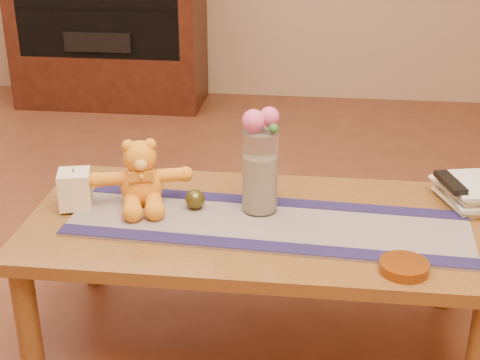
# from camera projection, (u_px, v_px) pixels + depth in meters

# --- Properties ---
(floor) EXTENTS (5.50, 5.50, 0.00)m
(floor) POSITION_uv_depth(u_px,v_px,m) (255.00, 340.00, 2.31)
(floor) COLOR #5E2D1A
(floor) RESTS_ON ground
(coffee_table_top) EXTENTS (1.40, 0.70, 0.04)m
(coffee_table_top) POSITION_uv_depth(u_px,v_px,m) (256.00, 225.00, 2.14)
(coffee_table_top) COLOR brown
(coffee_table_top) RESTS_ON floor
(table_leg_fl) EXTENTS (0.07, 0.07, 0.41)m
(table_leg_fl) POSITION_uv_depth(u_px,v_px,m) (28.00, 327.00, 2.03)
(table_leg_fl) COLOR brown
(table_leg_fl) RESTS_ON floor
(table_leg_bl) EXTENTS (0.07, 0.07, 0.41)m
(table_leg_bl) POSITION_uv_depth(u_px,v_px,m) (91.00, 233.00, 2.56)
(table_leg_bl) COLOR brown
(table_leg_bl) RESTS_ON floor
(table_leg_br) EXTENTS (0.07, 0.07, 0.41)m
(table_leg_br) POSITION_uv_depth(u_px,v_px,m) (446.00, 254.00, 2.42)
(table_leg_br) COLOR brown
(table_leg_br) RESTS_ON floor
(persian_runner) EXTENTS (1.22, 0.41, 0.01)m
(persian_runner) POSITION_uv_depth(u_px,v_px,m) (268.00, 224.00, 2.09)
(persian_runner) COLOR #1B234D
(persian_runner) RESTS_ON coffee_table_top
(runner_border_near) EXTENTS (1.20, 0.12, 0.00)m
(runner_border_near) POSITION_uv_depth(u_px,v_px,m) (261.00, 245.00, 1.96)
(runner_border_near) COLOR #1C1644
(runner_border_near) RESTS_ON persian_runner
(runner_border_far) EXTENTS (1.20, 0.12, 0.00)m
(runner_border_far) POSITION_uv_depth(u_px,v_px,m) (274.00, 201.00, 2.22)
(runner_border_far) COLOR #1C1644
(runner_border_far) RESTS_ON persian_runner
(teddy_bear) EXTENTS (0.36, 0.32, 0.20)m
(teddy_bear) POSITION_uv_depth(u_px,v_px,m) (141.00, 173.00, 2.18)
(teddy_bear) COLOR orange
(teddy_bear) RESTS_ON persian_runner
(pillar_candle) EXTENTS (0.12, 0.12, 0.12)m
(pillar_candle) POSITION_uv_depth(u_px,v_px,m) (75.00, 189.00, 2.17)
(pillar_candle) COLOR beige
(pillar_candle) RESTS_ON persian_runner
(candle_wick) EXTENTS (0.00, 0.00, 0.01)m
(candle_wick) POSITION_uv_depth(u_px,v_px,m) (73.00, 170.00, 2.15)
(candle_wick) COLOR black
(candle_wick) RESTS_ON pillar_candle
(glass_vase) EXTENTS (0.11, 0.11, 0.26)m
(glass_vase) POSITION_uv_depth(u_px,v_px,m) (260.00, 171.00, 2.12)
(glass_vase) COLOR silver
(glass_vase) RESTS_ON persian_runner
(potpourri_fill) EXTENTS (0.09, 0.09, 0.18)m
(potpourri_fill) POSITION_uv_depth(u_px,v_px,m) (260.00, 183.00, 2.13)
(potpourri_fill) COLOR beige
(potpourri_fill) RESTS_ON glass_vase
(rose_left) EXTENTS (0.07, 0.07, 0.07)m
(rose_left) POSITION_uv_depth(u_px,v_px,m) (254.00, 121.00, 2.04)
(rose_left) COLOR #DE4E87
(rose_left) RESTS_ON glass_vase
(rose_right) EXTENTS (0.06, 0.06, 0.06)m
(rose_right) POSITION_uv_depth(u_px,v_px,m) (269.00, 117.00, 2.05)
(rose_right) COLOR #DE4E87
(rose_right) RESTS_ON glass_vase
(blue_flower_back) EXTENTS (0.04, 0.04, 0.04)m
(blue_flower_back) POSITION_uv_depth(u_px,v_px,m) (265.00, 119.00, 2.09)
(blue_flower_back) COLOR #465798
(blue_flower_back) RESTS_ON glass_vase
(blue_flower_side) EXTENTS (0.04, 0.04, 0.04)m
(blue_flower_side) POSITION_uv_depth(u_px,v_px,m) (251.00, 122.00, 2.08)
(blue_flower_side) COLOR #465798
(blue_flower_side) RESTS_ON glass_vase
(leaf_sprig) EXTENTS (0.03, 0.03, 0.03)m
(leaf_sprig) POSITION_uv_depth(u_px,v_px,m) (274.00, 128.00, 2.04)
(leaf_sprig) COLOR #33662D
(leaf_sprig) RESTS_ON glass_vase
(bronze_ball) EXTENTS (0.07, 0.07, 0.06)m
(bronze_ball) POSITION_uv_depth(u_px,v_px,m) (195.00, 199.00, 2.17)
(bronze_ball) COLOR #454017
(bronze_ball) RESTS_ON persian_runner
(book_bottom) EXTENTS (0.23, 0.26, 0.02)m
(book_bottom) POSITION_uv_depth(u_px,v_px,m) (446.00, 202.00, 2.21)
(book_bottom) COLOR beige
(book_bottom) RESTS_ON coffee_table_top
(book_lower) EXTENTS (0.20, 0.25, 0.02)m
(book_lower) POSITION_uv_depth(u_px,v_px,m) (449.00, 197.00, 2.20)
(book_lower) COLOR beige
(book_lower) RESTS_ON book_bottom
(book_upper) EXTENTS (0.24, 0.27, 0.02)m
(book_upper) POSITION_uv_depth(u_px,v_px,m) (445.00, 191.00, 2.20)
(book_upper) COLOR beige
(book_upper) RESTS_ON book_lower
(book_top) EXTENTS (0.21, 0.25, 0.02)m
(book_top) POSITION_uv_depth(u_px,v_px,m) (450.00, 186.00, 2.19)
(book_top) COLOR beige
(book_top) RESTS_ON book_upper
(tv_remote) EXTENTS (0.09, 0.17, 0.02)m
(tv_remote) POSITION_uv_depth(u_px,v_px,m) (450.00, 182.00, 2.17)
(tv_remote) COLOR black
(tv_remote) RESTS_ON book_top
(amber_dish) EXTENTS (0.16, 0.16, 0.03)m
(amber_dish) POSITION_uv_depth(u_px,v_px,m) (404.00, 267.00, 1.85)
(amber_dish) COLOR #BF5914
(amber_dish) RESTS_ON coffee_table_top
(media_cabinet) EXTENTS (1.20, 0.50, 1.10)m
(media_cabinet) POSITION_uv_depth(u_px,v_px,m) (109.00, 20.00, 4.47)
(media_cabinet) COLOR black
(media_cabinet) RESTS_ON floor
(cabinet_cavity) EXTENTS (1.02, 0.03, 0.61)m
(cabinet_cavity) POSITION_uv_depth(u_px,v_px,m) (96.00, 9.00, 4.21)
(cabinet_cavity) COLOR black
(cabinet_cavity) RESTS_ON media_cabinet
(cabinet_shelf) EXTENTS (1.02, 0.20, 0.02)m
(cabinet_shelf) POSITION_uv_depth(u_px,v_px,m) (100.00, 6.00, 4.29)
(cabinet_shelf) COLOR black
(cabinet_shelf) RESTS_ON media_cabinet
(stereo_lower) EXTENTS (0.42, 0.28, 0.12)m
(stereo_lower) POSITION_uv_depth(u_px,v_px,m) (104.00, 38.00, 4.38)
(stereo_lower) COLOR black
(stereo_lower) RESTS_ON media_cabinet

